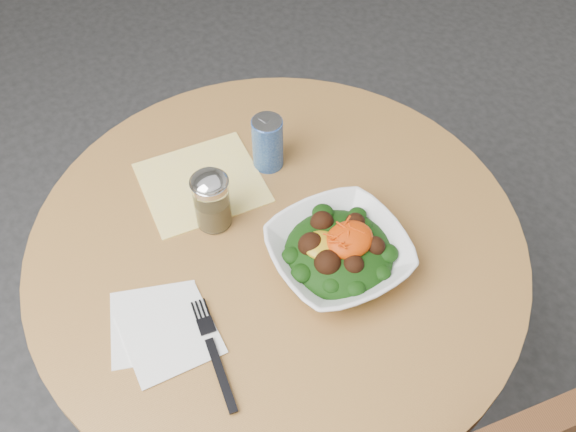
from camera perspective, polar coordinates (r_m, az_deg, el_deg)
The scene contains 8 objects.
ground at distance 1.82m, azimuth -0.67°, elevation -16.19°, with size 6.00×6.00×0.00m, color #29292C.
table at distance 1.32m, azimuth -0.89°, elevation -7.17°, with size 0.90×0.90×0.75m.
cloth_napkin at distance 1.25m, azimuth -7.67°, elevation 2.95°, with size 0.22×0.20×0.00m, color yellow.
paper_napkins at distance 1.08m, azimuth -11.09°, elevation -9.81°, with size 0.19×0.21×0.00m.
salad_bowl at distance 1.11m, azimuth 4.54°, elevation -3.20°, with size 0.26×0.26×0.09m.
fork at distance 1.04m, azimuth -6.66°, elevation -11.73°, with size 0.08×0.20×0.00m.
spice_shaker at distance 1.14m, azimuth -6.80°, elevation 1.38°, with size 0.07×0.07×0.12m.
beverage_can at distance 1.24m, azimuth -1.83°, elevation 6.53°, with size 0.06×0.06×0.12m.
Camera 1 is at (-0.39, -0.56, 1.68)m, focal length 40.00 mm.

